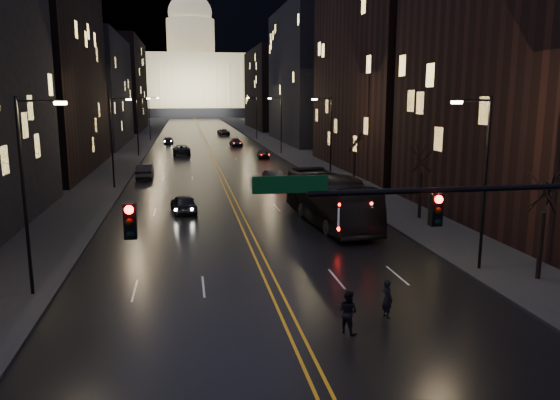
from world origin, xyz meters
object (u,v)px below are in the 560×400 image
receding_car_a (274,178)px  pedestrian_b (348,312)px  traffic_signal (507,222)px  bus (330,199)px  oncoming_car_a (184,204)px  pedestrian_a (387,299)px  oncoming_car_b (145,171)px

receding_car_a → pedestrian_b: bearing=-100.1°
traffic_signal → pedestrian_b: size_ratio=10.07×
bus → receding_car_a: (-1.07, 18.08, -1.03)m
traffic_signal → oncoming_car_a: traffic_signal is taller
receding_car_a → pedestrian_a: bearing=-96.9°
pedestrian_b → bus: bearing=-52.8°
receding_car_a → oncoming_car_b: bearing=148.0°
traffic_signal → receding_car_a: bearing=91.3°
pedestrian_a → pedestrian_b: pedestrian_b is taller
oncoming_car_b → pedestrian_b: bearing=103.1°
pedestrian_a → pedestrian_b: (-2.03, -1.16, 0.05)m
traffic_signal → pedestrian_b: 6.93m
bus → pedestrian_b: 18.49m
oncoming_car_b → traffic_signal: bearing=106.5°
pedestrian_b → traffic_signal: bearing=-174.7°
oncoming_car_a → oncoming_car_b: (-4.29, 19.35, 0.07)m
pedestrian_a → pedestrian_b: size_ratio=0.94×
oncoming_car_a → pedestrian_b: pedestrian_b is taller
oncoming_car_a → bus: bearing=144.3°
bus → receding_car_a: size_ratio=2.85×
traffic_signal → pedestrian_b: traffic_signal is taller
oncoming_car_a → pedestrian_a: pedestrian_a is taller
bus → pedestrian_a: bus is taller
traffic_signal → oncoming_car_b: 49.08m
oncoming_car_a → pedestrian_a: (8.25, -22.38, 0.07)m
traffic_signal → bus: 22.11m
oncoming_car_b → pedestrian_a: size_ratio=3.06×
receding_car_a → pedestrian_b: (-3.01, -36.09, 0.13)m
bus → oncoming_car_b: 28.84m
bus → oncoming_car_b: bearing=115.7°
bus → pedestrian_b: bearing=-107.4°
bus → pedestrian_a: size_ratio=7.84×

